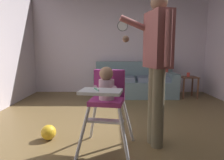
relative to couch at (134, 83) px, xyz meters
The scene contains 9 objects.
ground 2.51m from the couch, 98.64° to the right, with size 6.28×7.48×0.10m, color brown.
wall_far 1.18m from the couch, 125.63° to the left, with size 5.48×0.06×2.64m, color silver.
couch is the anchor object (origin of this frame).
high_chair 2.96m from the couch, 102.73° to the right, with size 0.70×0.80×0.97m.
adult_standing 2.82m from the couch, 91.53° to the right, with size 0.58×0.50×1.76m.
toy_ball 2.96m from the couch, 118.40° to the right, with size 0.19×0.19×0.19m, color gold.
side_table 1.30m from the couch, ahead, with size 0.40×0.40×0.52m.
sippy_cup 1.31m from the couch, ahead, with size 0.07×0.07×0.10m, color #D13D33.
wall_clock 1.58m from the couch, 122.58° to the left, with size 0.28×0.04×0.28m.
Camera 1 is at (-0.22, -2.59, 1.12)m, focal length 32.04 mm.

